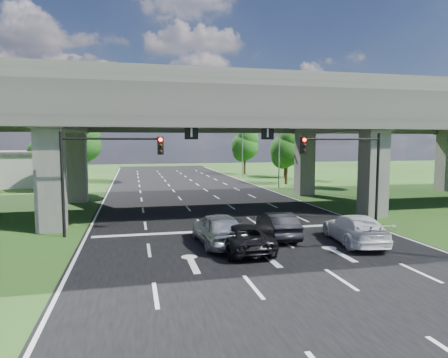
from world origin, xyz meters
name	(u,v)px	position (x,y,z in m)	size (l,w,h in m)	color
ground	(253,245)	(0.00, 0.00, 0.00)	(160.00, 160.00, 0.00)	#294215
road	(215,212)	(0.00, 10.00, 0.01)	(18.00, 120.00, 0.03)	black
overpass	(210,111)	(0.00, 12.00, 7.92)	(80.00, 15.00, 10.00)	#353330
signal_right	(349,161)	(7.82, 3.94, 4.19)	(5.76, 0.54, 6.00)	black
signal_left	(102,164)	(-7.82, 3.94, 4.19)	(5.76, 0.54, 6.00)	black
streetlight_far	(276,138)	(10.10, 24.00, 5.85)	(3.38, 0.25, 10.00)	gray
streetlight_beyond	(240,139)	(10.10, 40.00, 5.85)	(3.38, 0.25, 10.00)	gray
tree_left_near	(58,147)	(-13.95, 26.00, 4.82)	(4.50, 4.50, 7.80)	black
tree_left_mid	(44,152)	(-16.95, 34.00, 4.17)	(3.91, 3.90, 6.76)	black
tree_left_far	(85,144)	(-12.95, 42.00, 5.14)	(4.80, 4.80, 8.32)	black
tree_right_near	(287,149)	(13.05, 28.00, 4.50)	(4.20, 4.20, 7.28)	black
tree_right_mid	(286,150)	(16.05, 36.00, 4.17)	(3.91, 3.90, 6.76)	black
tree_right_far	(245,145)	(12.05, 44.00, 4.82)	(4.50, 4.50, 7.80)	black
car_silver	(218,229)	(-1.80, 0.26, 0.88)	(2.02, 5.02, 1.71)	#B9BDC2
car_dark	(278,225)	(1.80, 1.08, 0.75)	(1.53, 4.39, 1.45)	black
car_white	(355,229)	(5.40, -0.96, 0.79)	(2.13, 5.24, 1.52)	white
car_trailing	(241,237)	(-0.93, -1.05, 0.71)	(2.25, 4.88, 1.36)	black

